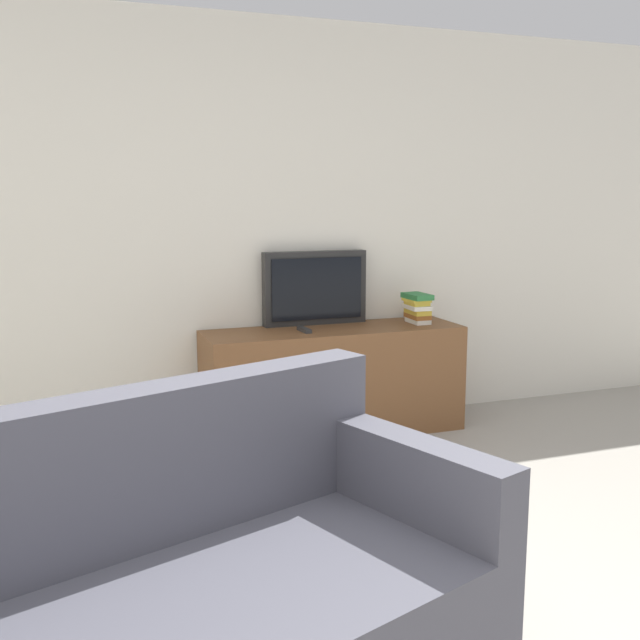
{
  "coord_description": "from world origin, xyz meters",
  "views": [
    {
      "loc": [
        -0.89,
        -1.59,
        1.52
      ],
      "look_at": [
        0.5,
        2.15,
        0.85
      ],
      "focal_mm": 42.0,
      "sensor_mm": 36.0,
      "label": 1
    }
  ],
  "objects_px": {
    "television": "(315,288)",
    "book_stack": "(417,308)",
    "tv_stand": "(334,381)",
    "remote_on_stand": "(304,330)"
  },
  "relations": [
    {
      "from": "book_stack",
      "to": "remote_on_stand",
      "type": "xyz_separation_m",
      "value": [
        -0.8,
        -0.04,
        -0.09
      ]
    },
    {
      "from": "television",
      "to": "book_stack",
      "type": "height_order",
      "value": "television"
    },
    {
      "from": "book_stack",
      "to": "tv_stand",
      "type": "bearing_deg",
      "value": -179.94
    },
    {
      "from": "tv_stand",
      "to": "television",
      "type": "distance_m",
      "value": 0.61
    },
    {
      "from": "remote_on_stand",
      "to": "book_stack",
      "type": "bearing_deg",
      "value": 2.71
    },
    {
      "from": "tv_stand",
      "to": "television",
      "type": "xyz_separation_m",
      "value": [
        -0.06,
        0.2,
        0.58
      ]
    },
    {
      "from": "television",
      "to": "book_stack",
      "type": "bearing_deg",
      "value": -17.0
    },
    {
      "from": "television",
      "to": "book_stack",
      "type": "relative_size",
      "value": 2.98
    },
    {
      "from": "book_stack",
      "to": "remote_on_stand",
      "type": "height_order",
      "value": "book_stack"
    },
    {
      "from": "television",
      "to": "tv_stand",
      "type": "bearing_deg",
      "value": -74.37
    }
  ]
}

